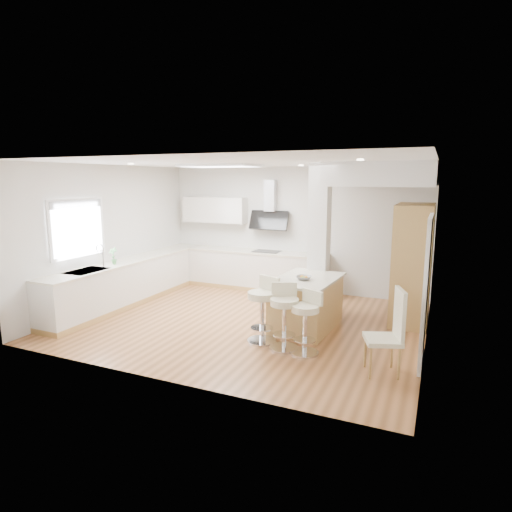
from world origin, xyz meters
The scene contains 18 objects.
ground centered at (0.00, 0.00, 0.00)m, with size 6.00×6.00×0.00m, color #A86C3E.
ceiling centered at (0.00, 0.00, 0.00)m, with size 6.00×5.00×0.02m, color white.
wall_back centered at (0.00, 2.50, 1.40)m, with size 6.00×0.04×2.80m, color beige.
wall_left centered at (-3.00, 0.00, 1.40)m, with size 0.04×5.00×2.80m, color beige.
wall_right centered at (3.00, 0.00, 1.40)m, with size 0.04×5.00×2.80m, color beige.
skylight centered at (-0.79, 0.60, 2.77)m, with size 4.10×2.10×0.06m.
window_left centered at (-2.96, -0.90, 1.69)m, with size 0.06×1.28×1.07m.
doorway_right centered at (2.97, -0.60, 1.00)m, with size 0.05×1.00×2.10m.
counter_left centered at (-2.70, 0.23, 0.46)m, with size 0.63×4.50×1.35m.
counter_back centered at (-0.91, 2.22, 0.70)m, with size 3.62×0.63×2.50m.
pillar centered at (1.05, 0.95, 1.40)m, with size 0.35×0.35×2.80m.
soffit centered at (2.10, 1.40, 2.60)m, with size 1.78×2.20×0.40m.
oven_column centered at (2.68, 1.23, 1.05)m, with size 0.63×1.21×2.10m.
peninsula centered at (1.08, 0.12, 0.44)m, with size 1.05×1.50×0.95m.
bar_stool_a centered at (0.65, -0.77, 0.58)m, with size 0.60×0.60×1.03m.
bar_stool_b centered at (1.05, -0.89, 0.56)m, with size 0.58×0.58×0.99m.
bar_stool_c centered at (1.40, -0.95, 0.52)m, with size 0.56×0.56×0.93m.
dining_chair centered at (2.60, -1.15, 0.61)m, with size 0.57×0.57×1.15m.
Camera 1 is at (3.11, -6.67, 2.52)m, focal length 30.00 mm.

